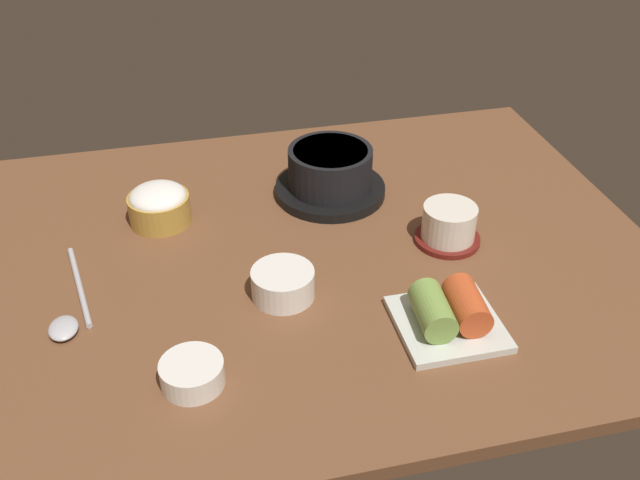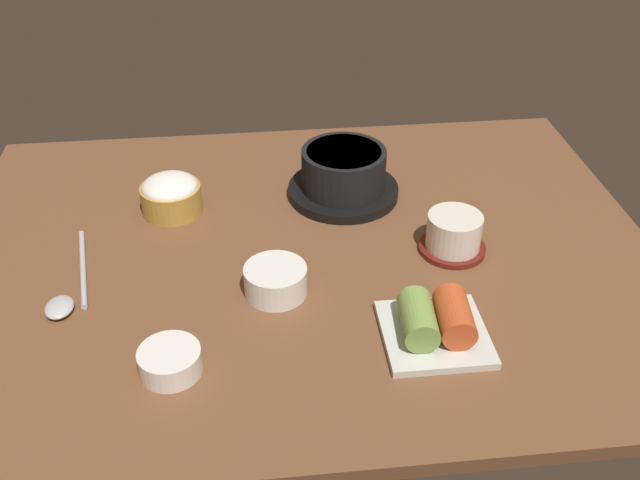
{
  "view_description": "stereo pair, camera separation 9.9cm",
  "coord_description": "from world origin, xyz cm",
  "px_view_note": "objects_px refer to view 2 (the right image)",
  "views": [
    {
      "loc": [
        -16.7,
        -81.15,
        62.04
      ],
      "look_at": [
        2.0,
        -2.0,
        5.0
      ],
      "focal_mm": 40.49,
      "sensor_mm": 36.0,
      "label": 1
    },
    {
      "loc": [
        -6.92,
        -82.84,
        62.04
      ],
      "look_at": [
        2.0,
        -2.0,
        5.0
      ],
      "focal_mm": 40.49,
      "sensor_mm": 36.0,
      "label": 2
    }
  ],
  "objects_px": {
    "stone_pot": "(343,175)",
    "banchan_cup_center": "(276,280)",
    "rice_bowl": "(171,194)",
    "kimchi_plate": "(436,324)",
    "tea_cup_with_saucer": "(454,234)",
    "side_bowl_near": "(170,360)",
    "spoon": "(68,293)"
  },
  "relations": [
    {
      "from": "stone_pot",
      "to": "banchan_cup_center",
      "type": "xyz_separation_m",
      "value": [
        -0.12,
        -0.23,
        -0.02
      ]
    },
    {
      "from": "kimchi_plate",
      "to": "side_bowl_near",
      "type": "xyz_separation_m",
      "value": [
        -0.31,
        -0.02,
        -0.01
      ]
    },
    {
      "from": "stone_pot",
      "to": "banchan_cup_center",
      "type": "distance_m",
      "value": 0.26
    },
    {
      "from": "banchan_cup_center",
      "to": "spoon",
      "type": "distance_m",
      "value": 0.27
    },
    {
      "from": "tea_cup_with_saucer",
      "to": "side_bowl_near",
      "type": "distance_m",
      "value": 0.43
    },
    {
      "from": "tea_cup_with_saucer",
      "to": "spoon",
      "type": "height_order",
      "value": "tea_cup_with_saucer"
    },
    {
      "from": "tea_cup_with_saucer",
      "to": "kimchi_plate",
      "type": "relative_size",
      "value": 0.75
    },
    {
      "from": "stone_pot",
      "to": "banchan_cup_center",
      "type": "relative_size",
      "value": 2.12
    },
    {
      "from": "kimchi_plate",
      "to": "spoon",
      "type": "xyz_separation_m",
      "value": [
        -0.46,
        0.13,
        -0.02
      ]
    },
    {
      "from": "kimchi_plate",
      "to": "side_bowl_near",
      "type": "distance_m",
      "value": 0.32
    },
    {
      "from": "tea_cup_with_saucer",
      "to": "side_bowl_near",
      "type": "xyz_separation_m",
      "value": [
        -0.38,
        -0.2,
        -0.01
      ]
    },
    {
      "from": "banchan_cup_center",
      "to": "kimchi_plate",
      "type": "relative_size",
      "value": 0.65
    },
    {
      "from": "rice_bowl",
      "to": "spoon",
      "type": "height_order",
      "value": "rice_bowl"
    },
    {
      "from": "stone_pot",
      "to": "rice_bowl",
      "type": "bearing_deg",
      "value": -176.18
    },
    {
      "from": "rice_bowl",
      "to": "banchan_cup_center",
      "type": "bearing_deg",
      "value": -55.88
    },
    {
      "from": "banchan_cup_center",
      "to": "side_bowl_near",
      "type": "distance_m",
      "value": 0.18
    },
    {
      "from": "kimchi_plate",
      "to": "side_bowl_near",
      "type": "height_order",
      "value": "kimchi_plate"
    },
    {
      "from": "tea_cup_with_saucer",
      "to": "side_bowl_near",
      "type": "relative_size",
      "value": 1.3
    },
    {
      "from": "rice_bowl",
      "to": "kimchi_plate",
      "type": "bearing_deg",
      "value": -44.16
    },
    {
      "from": "rice_bowl",
      "to": "side_bowl_near",
      "type": "bearing_deg",
      "value": -87.11
    },
    {
      "from": "stone_pot",
      "to": "rice_bowl",
      "type": "distance_m",
      "value": 0.27
    },
    {
      "from": "rice_bowl",
      "to": "side_bowl_near",
      "type": "distance_m",
      "value": 0.35
    },
    {
      "from": "stone_pot",
      "to": "side_bowl_near",
      "type": "relative_size",
      "value": 2.4
    },
    {
      "from": "tea_cup_with_saucer",
      "to": "kimchi_plate",
      "type": "height_order",
      "value": "tea_cup_with_saucer"
    },
    {
      "from": "banchan_cup_center",
      "to": "side_bowl_near",
      "type": "height_order",
      "value": "banchan_cup_center"
    },
    {
      "from": "banchan_cup_center",
      "to": "rice_bowl",
      "type": "bearing_deg",
      "value": 124.12
    },
    {
      "from": "rice_bowl",
      "to": "kimchi_plate",
      "type": "xyz_separation_m",
      "value": [
        0.33,
        -0.32,
        -0.01
      ]
    },
    {
      "from": "banchan_cup_center",
      "to": "stone_pot",
      "type": "bearing_deg",
      "value": 62.6
    },
    {
      "from": "stone_pot",
      "to": "side_bowl_near",
      "type": "height_order",
      "value": "stone_pot"
    },
    {
      "from": "rice_bowl",
      "to": "spoon",
      "type": "xyz_separation_m",
      "value": [
        -0.12,
        -0.19,
        -0.02
      ]
    },
    {
      "from": "side_bowl_near",
      "to": "tea_cup_with_saucer",
      "type": "bearing_deg",
      "value": 27.17
    },
    {
      "from": "stone_pot",
      "to": "rice_bowl",
      "type": "height_order",
      "value": "stone_pot"
    }
  ]
}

